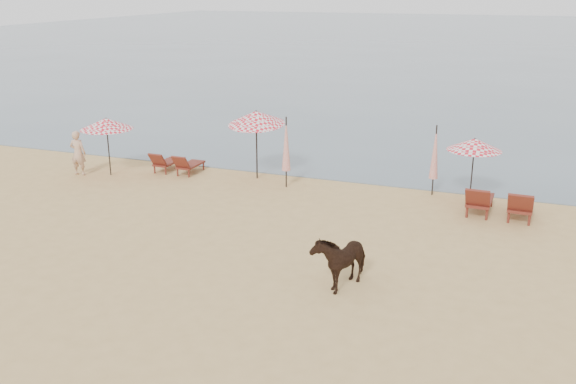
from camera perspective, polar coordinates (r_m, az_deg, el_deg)
name	(u,v)px	position (r m, az deg, el deg)	size (l,w,h in m)	color
ground	(210,303)	(14.63, -6.97, -9.81)	(120.00, 120.00, 0.00)	tan
sea	(484,38)	(91.87, 17.03, 12.98)	(160.00, 140.00, 0.06)	#51606B
lounger_cluster_left	(176,163)	(24.49, -9.91, 2.57)	(1.61, 1.55, 0.57)	maroon
lounger_cluster_right	(500,202)	(20.53, 18.32, -0.85)	(1.99, 1.92, 0.69)	maroon
umbrella_open_left_a	(106,124)	(24.41, -15.84, 5.86)	(1.90, 1.90, 2.17)	black
umbrella_open_left_b	(256,118)	(23.06, -2.84, 6.62)	(2.04, 2.08, 2.61)	black
umbrella_open_right	(475,144)	(21.40, 16.25, 4.08)	(1.74, 1.74, 2.12)	black
umbrella_closed_left	(286,144)	(22.13, -0.16, 4.26)	(0.31, 0.31, 2.51)	black
umbrella_closed_right	(435,152)	(21.83, 12.93, 3.45)	(0.29, 0.29, 2.40)	black
cow	(341,258)	(15.15, 4.69, -5.89)	(0.72, 1.59, 1.34)	black
beachgoer_left	(78,153)	(25.01, -18.17, 3.32)	(0.61, 0.40, 1.68)	tan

